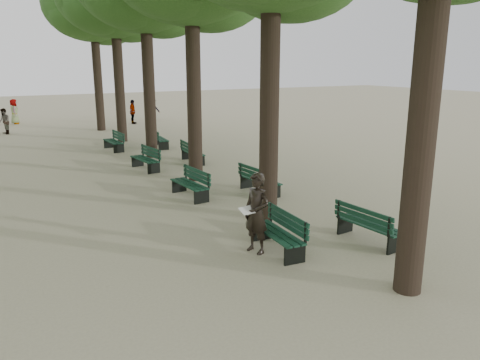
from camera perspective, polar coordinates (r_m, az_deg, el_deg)
ground at (r=10.22m, az=5.35°, el=-10.58°), size 120.00×120.00×0.00m
tree_central_5 at (r=31.54m, az=-17.55°, el=19.72°), size 6.00×6.00×9.95m
bench_left_0 at (r=10.93m, az=4.53°, el=-7.33°), size 0.70×1.84×0.92m
bench_left_1 at (r=15.22m, az=-6.14°, el=-1.14°), size 0.70×1.84×0.92m
bench_left_2 at (r=19.40m, az=-11.47°, el=2.01°), size 0.77×1.85×0.92m
bench_left_3 at (r=24.14m, az=-15.15°, el=4.16°), size 0.67×1.83×0.92m
bench_right_0 at (r=11.85m, az=15.45°, el=-6.08°), size 0.71×1.84×0.92m
bench_right_1 at (r=15.66m, az=2.44°, el=-0.62°), size 0.69×1.83×0.92m
bench_right_2 at (r=20.52m, az=-5.77°, el=2.88°), size 0.72×1.84×0.92m
bench_right_3 at (r=24.43m, az=-9.77°, el=4.56°), size 0.72×1.84×0.92m
man_with_map at (r=10.64m, az=2.03°, el=-4.07°), size 0.72×0.83×1.88m
pedestrian_a at (r=31.87m, az=-26.80°, el=6.40°), size 0.48×0.81×1.57m
pedestrian_c at (r=34.28m, az=-12.95°, el=8.10°), size 0.83×1.02×1.70m
pedestrian_b at (r=36.18m, az=-10.63°, el=8.50°), size 1.12×0.78×1.67m
pedestrian_d at (r=37.00m, az=-25.81°, el=7.52°), size 0.43×0.88×1.74m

